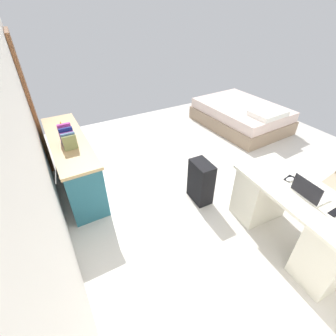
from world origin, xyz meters
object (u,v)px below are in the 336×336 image
Objects in this scene: desk at (293,217)px; cell_phone_near_laptop at (335,212)px; laptop at (309,192)px; cell_phone_by_mouse at (289,178)px; figurine_small at (61,125)px; computer_mouse at (290,179)px; credenza at (74,163)px; bed at (241,115)px; suitcase_black at (201,182)px.

desk is 10.89× the size of cell_phone_near_laptop.
laptop is 2.38× the size of cell_phone_by_mouse.
cell_phone_by_mouse is at bearing -15.69° from laptop.
figurine_small reaches higher than cell_phone_by_mouse.
desk is 0.41m from laptop.
computer_mouse is 0.91× the size of figurine_small.
cell_phone_near_laptop is 0.56m from cell_phone_by_mouse.
figurine_small is (0.39, 0.00, 0.45)m from credenza.
cell_phone_near_laptop is (-2.61, -1.92, 0.35)m from credenza.
credenza is at bearing 39.90° from desk.
laptop is (-2.68, 1.73, 0.55)m from bed.
cell_phone_near_laptop is at bearing -177.04° from laptop.
cell_phone_by_mouse is (-2.06, -1.99, 0.35)m from credenza.
cell_phone_by_mouse is at bearing -7.67° from cell_phone_near_laptop.
credenza is 16.36× the size of figurine_small.
figurine_small is (2.47, 1.97, 0.09)m from computer_mouse.
laptop is 2.38× the size of cell_phone_near_laptop.
laptop is (-1.15, -0.46, 0.49)m from suitcase_black.
desk is at bearing 169.15° from computer_mouse.
suitcase_black is (-1.54, 2.20, 0.06)m from bed.
credenza reaches higher than computer_mouse.
desk is at bearing -144.43° from figurine_small.
cell_phone_near_laptop is (-0.28, -0.01, -0.04)m from laptop.
suitcase_black is at bearing 124.96° from bed.
desk is 0.43m from cell_phone_by_mouse.
credenza is 3.66m from bed.
cell_phone_by_mouse is (0.56, -0.06, 0.00)m from cell_phone_near_laptop.
suitcase_black is 1.11m from cell_phone_by_mouse.
suitcase_black is at bearing 23.07° from desk.
laptop is (-0.05, 0.00, 0.40)m from desk.
credenza is 2.93× the size of suitcase_black.
laptop is 2.95× the size of figurine_small.
desk is 1.20m from suitcase_black.
credenza reaches higher than bed.
cell_phone_near_laptop is (-1.42, -0.48, 0.44)m from suitcase_black.
suitcase_black is 4.52× the size of cell_phone_near_laptop.
figurine_small is at bearing 89.32° from bed.
desk is 4.57× the size of laptop.
cell_phone_near_laptop is (-0.54, 0.04, -0.01)m from computer_mouse.
laptop is at bearing 170.98° from computer_mouse.
laptop is at bearing 147.13° from bed.
cell_phone_near_laptop is at bearing 179.11° from computer_mouse.
laptop is at bearing 1.84° from cell_phone_near_laptop.
cell_phone_near_laptop is 1.24× the size of figurine_small.
cell_phone_by_mouse is at bearing 145.45° from bed.
desk is 0.76× the size of bed.
computer_mouse is at bearing -5.83° from cell_phone_near_laptop.
figurine_small is (1.58, 1.45, 0.54)m from suitcase_black.
computer_mouse is at bearing -12.85° from laptop.
suitcase_black is 1.33m from laptop.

